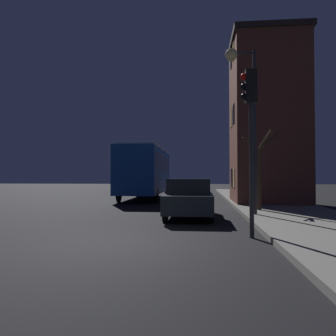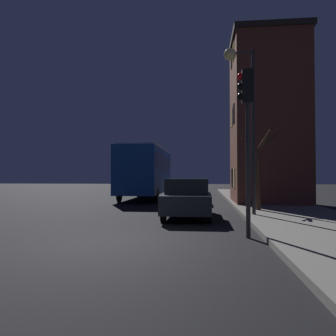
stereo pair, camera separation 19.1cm
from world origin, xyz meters
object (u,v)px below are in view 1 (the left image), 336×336
(streetlamp, at_px, (243,93))
(bare_tree, at_px, (260,167))
(car_mid_lane, at_px, (188,191))
(bus, at_px, (146,169))
(car_near_lane, at_px, (189,198))
(traffic_light, at_px, (250,117))

(streetlamp, bearing_deg, bare_tree, 62.69)
(streetlamp, xyz_separation_m, bare_tree, (0.93, 1.80, -2.88))
(bare_tree, bearing_deg, car_mid_lane, 124.05)
(bus, distance_m, car_near_lane, 11.05)
(traffic_light, height_order, car_mid_lane, traffic_light)
(bus, relative_size, car_near_lane, 2.14)
(bare_tree, height_order, car_mid_lane, bare_tree)
(streetlamp, xyz_separation_m, traffic_light, (-0.37, -4.19, -1.71))
(streetlamp, distance_m, bus, 12.03)
(streetlamp, distance_m, bare_tree, 3.52)
(traffic_light, height_order, bus, traffic_light)
(bus, height_order, car_mid_lane, bus)
(bus, bearing_deg, car_near_lane, -71.31)
(bare_tree, relative_size, car_near_lane, 0.84)
(streetlamp, height_order, traffic_light, streetlamp)
(bare_tree, relative_size, car_mid_lane, 0.87)
(traffic_light, distance_m, bare_tree, 6.25)
(car_near_lane, bearing_deg, streetlamp, 3.73)
(bus, relative_size, car_mid_lane, 2.22)
(streetlamp, relative_size, bare_tree, 1.80)
(traffic_light, relative_size, bus, 0.49)
(traffic_light, bearing_deg, car_near_lane, 113.66)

